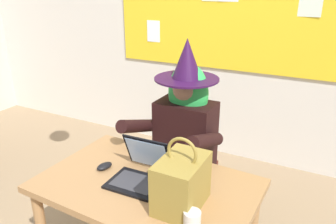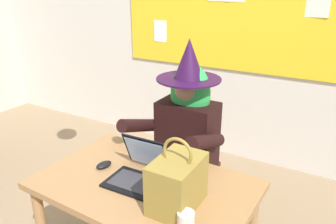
{
  "view_description": "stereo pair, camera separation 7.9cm",
  "coord_description": "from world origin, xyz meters",
  "px_view_note": "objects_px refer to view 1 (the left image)",
  "views": [
    {
      "loc": [
        0.97,
        -1.27,
        1.77
      ],
      "look_at": [
        0.11,
        0.4,
        1.03
      ],
      "focal_mm": 35.25,
      "sensor_mm": 36.0,
      "label": 1
    },
    {
      "loc": [
        1.04,
        -1.23,
        1.77
      ],
      "look_at": [
        0.11,
        0.4,
        1.03
      ],
      "focal_mm": 35.25,
      "sensor_mm": 36.0,
      "label": 2
    }
  ],
  "objects_px": {
    "laptop": "(140,171)",
    "coffee_mug": "(192,221)",
    "person_costumed": "(182,129)",
    "computer_mouse": "(104,166)",
    "desk_main": "(147,197)",
    "chair_at_desk": "(188,156)",
    "handbag": "(182,182)"
  },
  "relations": [
    {
      "from": "laptop",
      "to": "coffee_mug",
      "type": "distance_m",
      "value": 0.49
    },
    {
      "from": "coffee_mug",
      "to": "desk_main",
      "type": "bearing_deg",
      "value": 148.63
    },
    {
      "from": "desk_main",
      "to": "laptop",
      "type": "height_order",
      "value": "laptop"
    },
    {
      "from": "chair_at_desk",
      "to": "laptop",
      "type": "relative_size",
      "value": 2.78
    },
    {
      "from": "laptop",
      "to": "handbag",
      "type": "height_order",
      "value": "handbag"
    },
    {
      "from": "desk_main",
      "to": "chair_at_desk",
      "type": "height_order",
      "value": "chair_at_desk"
    },
    {
      "from": "person_costumed",
      "to": "computer_mouse",
      "type": "distance_m",
      "value": 0.65
    },
    {
      "from": "person_costumed",
      "to": "laptop",
      "type": "xyz_separation_m",
      "value": [
        0.02,
        -0.6,
        -0.02
      ]
    },
    {
      "from": "desk_main",
      "to": "computer_mouse",
      "type": "relative_size",
      "value": 11.82
    },
    {
      "from": "person_costumed",
      "to": "chair_at_desk",
      "type": "bearing_deg",
      "value": -178.22
    },
    {
      "from": "chair_at_desk",
      "to": "handbag",
      "type": "xyz_separation_m",
      "value": [
        0.33,
        -0.83,
        0.35
      ]
    },
    {
      "from": "laptop",
      "to": "computer_mouse",
      "type": "bearing_deg",
      "value": 179.29
    },
    {
      "from": "coffee_mug",
      "to": "chair_at_desk",
      "type": "bearing_deg",
      "value": 114.65
    },
    {
      "from": "desk_main",
      "to": "coffee_mug",
      "type": "distance_m",
      "value": 0.46
    },
    {
      "from": "handbag",
      "to": "coffee_mug",
      "type": "relative_size",
      "value": 3.98
    },
    {
      "from": "desk_main",
      "to": "chair_at_desk",
      "type": "distance_m",
      "value": 0.75
    },
    {
      "from": "chair_at_desk",
      "to": "desk_main",
      "type": "bearing_deg",
      "value": 3.55
    },
    {
      "from": "computer_mouse",
      "to": "laptop",
      "type": "bearing_deg",
      "value": 15.16
    },
    {
      "from": "handbag",
      "to": "coffee_mug",
      "type": "distance_m",
      "value": 0.2
    },
    {
      "from": "handbag",
      "to": "coffee_mug",
      "type": "height_order",
      "value": "handbag"
    },
    {
      "from": "chair_at_desk",
      "to": "coffee_mug",
      "type": "xyz_separation_m",
      "value": [
        0.44,
        -0.97,
        0.26
      ]
    },
    {
      "from": "handbag",
      "to": "coffee_mug",
      "type": "bearing_deg",
      "value": -49.3
    },
    {
      "from": "chair_at_desk",
      "to": "coffee_mug",
      "type": "height_order",
      "value": "chair_at_desk"
    },
    {
      "from": "chair_at_desk",
      "to": "handbag",
      "type": "distance_m",
      "value": 0.96
    },
    {
      "from": "person_costumed",
      "to": "laptop",
      "type": "bearing_deg",
      "value": 2.8
    },
    {
      "from": "person_costumed",
      "to": "coffee_mug",
      "type": "distance_m",
      "value": 0.96
    },
    {
      "from": "person_costumed",
      "to": "desk_main",
      "type": "bearing_deg",
      "value": 7.41
    },
    {
      "from": "person_costumed",
      "to": "coffee_mug",
      "type": "relative_size",
      "value": 15.0
    },
    {
      "from": "chair_at_desk",
      "to": "person_costumed",
      "type": "xyz_separation_m",
      "value": [
        0.0,
        -0.12,
        0.28
      ]
    },
    {
      "from": "desk_main",
      "to": "chair_at_desk",
      "type": "bearing_deg",
      "value": 95.44
    },
    {
      "from": "coffee_mug",
      "to": "handbag",
      "type": "bearing_deg",
      "value": 130.7
    },
    {
      "from": "computer_mouse",
      "to": "chair_at_desk",
      "type": "bearing_deg",
      "value": 86.71
    }
  ]
}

